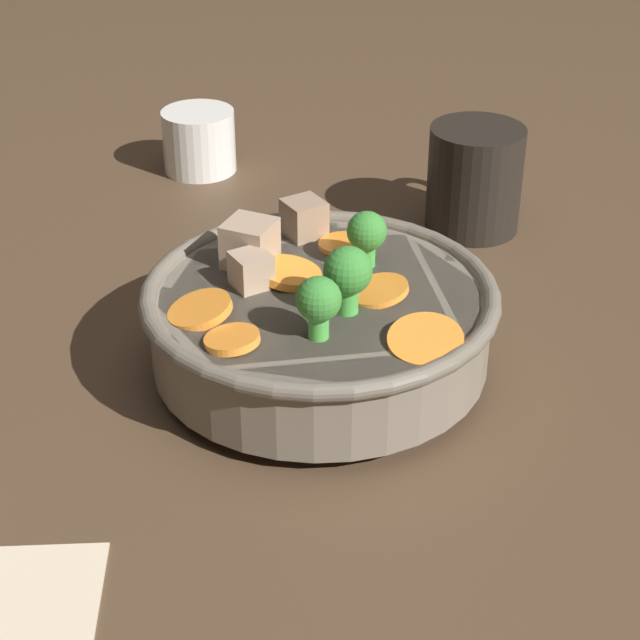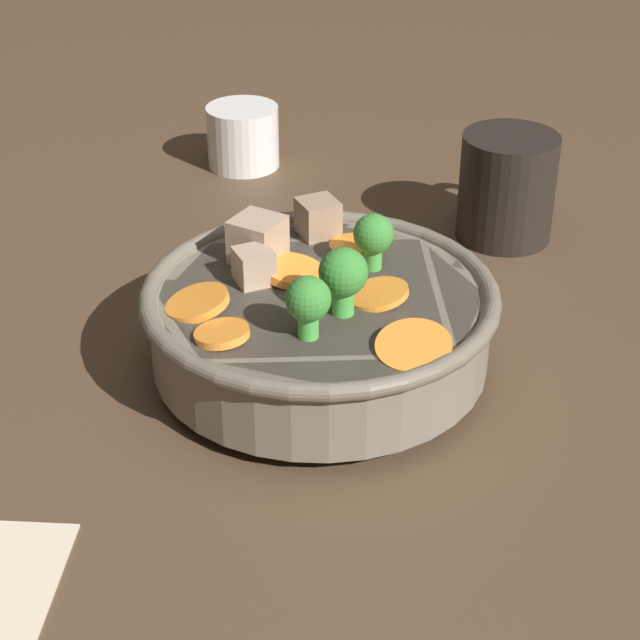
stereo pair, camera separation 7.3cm
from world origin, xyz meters
The scene contains 4 objects.
ground_plane centered at (0.00, 0.00, 0.00)m, with size 3.00×3.00×0.00m, color #4C3826.
stirfry_bowl centered at (0.00, 0.00, 0.04)m, with size 0.24×0.24×0.11m.
tea_cup centered at (0.31, 0.19, 0.03)m, with size 0.07×0.07×0.06m.
dark_mug centered at (0.25, -0.08, 0.05)m, with size 0.11×0.08×0.09m.
Camera 2 is at (-0.58, -0.21, 0.42)m, focal length 60.00 mm.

